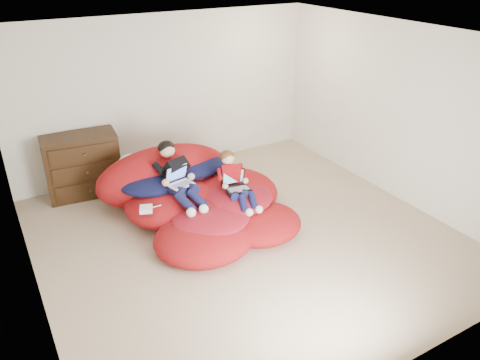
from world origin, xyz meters
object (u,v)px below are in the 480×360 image
object	(u,v)px
older_boy	(176,174)
laptop_black	(236,184)
dresser	(83,165)
laptop_white	(179,179)
beanbag_pile	(196,197)
younger_boy	(235,179)

from	to	relation	value
older_boy	laptop_black	world-z (taller)	older_boy
dresser	laptop_white	size ratio (longest dim) A/B	3.14
dresser	laptop_black	bearing A→B (deg)	-48.34
dresser	beanbag_pile	size ratio (longest dim) A/B	0.45
older_boy	laptop_white	xyz separation A→B (m)	(-0.00, -0.09, -0.05)
dresser	older_boy	size ratio (longest dim) A/B	0.99
older_boy	laptop_black	distance (m)	0.80
beanbag_pile	laptop_white	size ratio (longest dim) A/B	7.00
older_boy	laptop_white	distance (m)	0.10
younger_boy	laptop_black	world-z (taller)	younger_boy
laptop_white	beanbag_pile	bearing A→B (deg)	5.22
older_boy	younger_boy	xyz separation A→B (m)	(0.65, -0.42, -0.07)
beanbag_pile	older_boy	size ratio (longest dim) A/B	2.20
beanbag_pile	laptop_black	size ratio (longest dim) A/B	7.11
younger_boy	laptop_black	xyz separation A→B (m)	(0.00, -0.03, -0.05)
older_boy	laptop_black	xyz separation A→B (m)	(0.65, -0.45, -0.12)
beanbag_pile	laptop_white	xyz separation A→B (m)	(-0.24, -0.02, 0.35)
older_boy	younger_boy	world-z (taller)	older_boy
older_boy	laptop_white	world-z (taller)	older_boy
older_boy	laptop_black	bearing A→B (deg)	-34.49
older_boy	younger_boy	bearing A→B (deg)	-32.55
dresser	laptop_white	xyz separation A→B (m)	(0.94, -1.43, 0.15)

